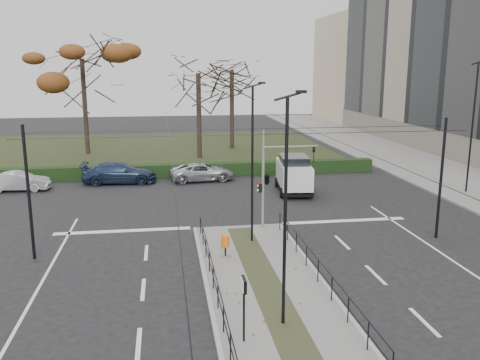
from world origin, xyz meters
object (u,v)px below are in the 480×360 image
(streetlamp_median_near, at_px, (286,211))
(rust_tree, at_px, (82,59))
(traffic_light, at_px, (268,177))
(streetlamp_median_far, at_px, (253,163))
(streetlamp_sidewalk, at_px, (473,126))
(bare_tree_center, at_px, (232,76))
(parked_car_second, at_px, (19,181))
(bare_tree_near, at_px, (198,79))
(info_panel, at_px, (244,292))
(litter_bin, at_px, (225,241))
(parked_car_fourth, at_px, (202,172))
(white_van, at_px, (294,173))
(parked_car_third, at_px, (119,173))

(streetlamp_median_near, height_order, rust_tree, rust_tree)
(traffic_light, bearing_deg, streetlamp_median_far, -120.20)
(streetlamp_sidewalk, bearing_deg, rust_tree, 143.74)
(streetlamp_median_near, height_order, streetlamp_median_far, streetlamp_median_far)
(streetlamp_sidewalk, bearing_deg, bare_tree_center, 121.46)
(parked_car_second, bearing_deg, bare_tree_near, -49.16)
(info_panel, distance_m, streetlamp_sidewalk, 24.59)
(litter_bin, bearing_deg, rust_tree, 108.59)
(parked_car_fourth, relative_size, white_van, 0.97)
(streetlamp_median_far, height_order, rust_tree, rust_tree)
(streetlamp_median_near, xyz_separation_m, white_van, (4.98, 18.03, -2.67))
(streetlamp_median_near, bearing_deg, parked_car_second, 122.83)
(streetlamp_sidewalk, relative_size, parked_car_third, 1.63)
(parked_car_fourth, bearing_deg, streetlamp_median_far, 179.15)
(streetlamp_sidewalk, relative_size, parked_car_second, 2.16)
(bare_tree_center, bearing_deg, litter_bin, -98.25)
(traffic_light, relative_size, parked_car_fourth, 0.97)
(parked_car_third, height_order, bare_tree_center, bare_tree_center)
(streetlamp_sidewalk, height_order, parked_car_third, streetlamp_sidewalk)
(streetlamp_median_far, xyz_separation_m, streetlamp_sidewalk, (16.01, 7.66, 0.59))
(litter_bin, relative_size, streetlamp_median_far, 0.13)
(streetlamp_median_far, xyz_separation_m, parked_car_fourth, (-1.29, 14.39, -3.32))
(streetlamp_median_far, distance_m, streetlamp_sidewalk, 17.76)
(rust_tree, bearing_deg, parked_car_third, -73.00)
(streetlamp_median_far, bearing_deg, info_panel, -101.56)
(streetlamp_median_near, xyz_separation_m, streetlamp_median_far, (0.38, 8.12, 0.01))
(info_panel, bearing_deg, parked_car_third, 103.30)
(streetlamp_median_far, xyz_separation_m, bare_tree_center, (2.94, 29.01, 3.54))
(litter_bin, bearing_deg, parked_car_fourth, 89.18)
(parked_car_second, xyz_separation_m, parked_car_third, (6.63, 1.45, 0.11))
(traffic_light, height_order, streetlamp_median_far, streetlamp_median_far)
(litter_bin, relative_size, streetlamp_sidewalk, 0.11)
(streetlamp_sidewalk, bearing_deg, white_van, 168.86)
(streetlamp_median_far, relative_size, bare_tree_center, 0.71)
(litter_bin, xyz_separation_m, streetlamp_sidewalk, (17.53, 9.43, 3.76))
(streetlamp_median_near, distance_m, streetlamp_median_far, 8.13)
(streetlamp_median_far, height_order, parked_car_third, streetlamp_median_far)
(streetlamp_median_near, distance_m, white_van, 18.89)
(info_panel, xyz_separation_m, white_van, (6.44, 18.92, -0.46))
(streetlamp_median_far, xyz_separation_m, rust_tree, (-11.48, 27.82, 5.16))
(streetlamp_median_near, distance_m, parked_car_fourth, 22.77)
(litter_bin, relative_size, parked_car_second, 0.23)
(white_van, bearing_deg, streetlamp_median_near, -105.44)
(info_panel, bearing_deg, rust_tree, 104.66)
(parked_car_third, relative_size, rust_tree, 0.45)
(traffic_light, distance_m, info_panel, 11.48)
(litter_bin, height_order, bare_tree_near, bare_tree_near)
(parked_car_second, relative_size, rust_tree, 0.34)
(litter_bin, height_order, parked_car_second, parked_car_second)
(info_panel, height_order, rust_tree, rust_tree)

